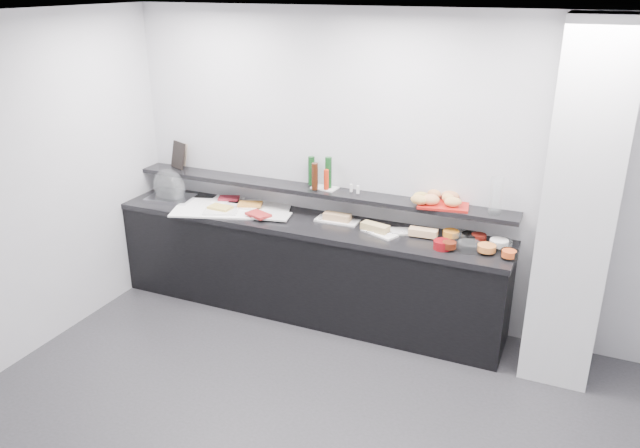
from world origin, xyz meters
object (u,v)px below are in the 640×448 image
at_px(framed_print, 178,155).
at_px(carafe, 496,196).
at_px(cloche_base, 171,198).
at_px(condiment_tray, 325,188).
at_px(bread_tray, 443,205).
at_px(sandwich_plate_mid, 379,233).

xyz_separation_m(framed_print, carafe, (3.08, -0.07, 0.02)).
xyz_separation_m(cloche_base, framed_print, (-0.07, 0.26, 0.36)).
height_order(cloche_base, framed_print, framed_print).
bearing_deg(framed_print, condiment_tray, 23.66).
height_order(condiment_tray, carafe, carafe).
distance_m(bread_tray, carafe, 0.44).
height_order(framed_print, condiment_tray, framed_print).
xyz_separation_m(sandwich_plate_mid, carafe, (0.90, 0.18, 0.39)).
relative_size(condiment_tray, carafe, 0.76).
distance_m(cloche_base, framed_print, 0.45).
bearing_deg(condiment_tray, cloche_base, -164.99).
bearing_deg(carafe, sandwich_plate_mid, -168.38).
relative_size(sandwich_plate_mid, carafe, 1.05).
distance_m(sandwich_plate_mid, carafe, 0.99).
bearing_deg(condiment_tray, sandwich_plate_mid, -15.30).
distance_m(cloche_base, carafe, 3.04).
bearing_deg(cloche_base, sandwich_plate_mid, -7.41).
distance_m(cloche_base, condiment_tray, 1.55).
bearing_deg(sandwich_plate_mid, framed_print, -163.19).
relative_size(framed_print, condiment_tray, 1.14).
height_order(cloche_base, sandwich_plate_mid, cloche_base).
height_order(sandwich_plate_mid, carafe, carafe).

